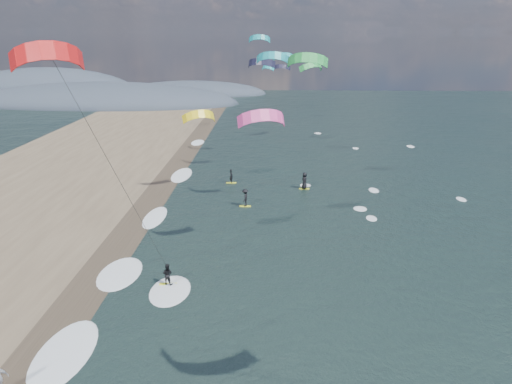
{
  "coord_description": "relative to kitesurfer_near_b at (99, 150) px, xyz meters",
  "views": [
    {
      "loc": [
        -0.05,
        -15.77,
        15.92
      ],
      "look_at": [
        -1.0,
        12.0,
        7.0
      ],
      "focal_mm": 35.0,
      "sensor_mm": 36.0,
      "label": 1
    }
  ],
  "objects": [
    {
      "name": "shoreline_surf",
      "position": [
        -1.68,
        5.37,
        -10.06
      ],
      "size": [
        2.4,
        79.4,
        0.11
      ],
      "color": "white",
      "rests_on": "ground"
    },
    {
      "name": "bg_kite_field",
      "position": [
        9.36,
        44.38,
        1.74
      ],
      "size": [
        16.83,
        72.68,
        8.15
      ],
      "color": "teal",
      "rests_on": "ground"
    },
    {
      "name": "kitesurfer_near_b",
      "position": [
        0.0,
        0.0,
        0.0
      ],
      "size": [
        6.86,
        8.71,
        16.02
      ],
      "color": "#EEF62B",
      "rests_on": "ground"
    },
    {
      "name": "coastal_hills",
      "position": [
        -35.72,
        98.48,
        -10.06
      ],
      "size": [
        80.0,
        41.0,
        15.0
      ],
      "color": "#3D4756",
      "rests_on": "ground"
    },
    {
      "name": "far_kitesurfers",
      "position": [
        8.42,
        23.09,
        -9.19
      ],
      "size": [
        9.06,
        8.64,
        1.81
      ],
      "color": "#EEF62B",
      "rests_on": "ground"
    },
    {
      "name": "wet_sand_strip",
      "position": [
        -2.88,
        0.62,
        -10.06
      ],
      "size": [
        3.0,
        240.0,
        0.0
      ],
      "primitive_type": "cube",
      "color": "#382D23",
      "rests_on": "ground"
    }
  ]
}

